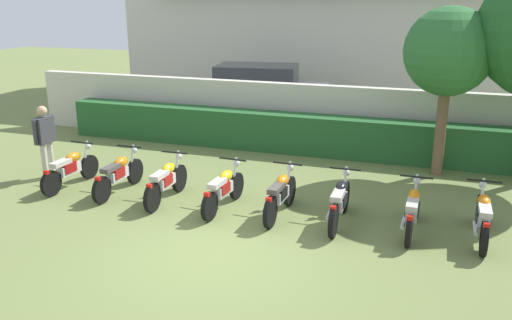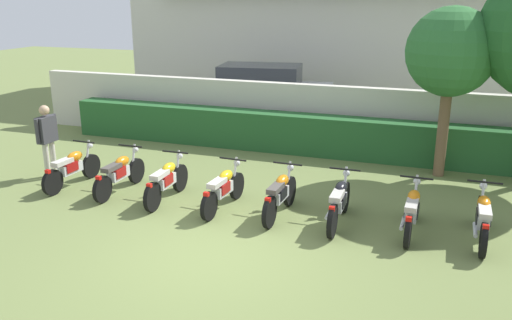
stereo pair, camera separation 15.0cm
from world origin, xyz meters
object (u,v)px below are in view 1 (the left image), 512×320
(motorcycle_in_row_0, at_px, (70,168))
(inspector_person, at_px, (45,136))
(motorcycle_in_row_2, at_px, (166,181))
(motorcycle_in_row_5, at_px, (340,201))
(motorcycle_in_row_4, at_px, (280,194))
(motorcycle_in_row_7, at_px, (483,216))
(motorcycle_in_row_1, at_px, (118,174))
(motorcycle_in_row_3, at_px, (223,189))
(tree_near_inspector, at_px, (449,53))
(motorcycle_in_row_6, at_px, (412,210))
(parked_car, at_px, (261,93))

(motorcycle_in_row_0, distance_m, inspector_person, 1.13)
(motorcycle_in_row_2, height_order, motorcycle_in_row_5, motorcycle_in_row_5)
(motorcycle_in_row_4, distance_m, motorcycle_in_row_7, 3.67)
(motorcycle_in_row_2, height_order, motorcycle_in_row_4, motorcycle_in_row_4)
(motorcycle_in_row_2, bearing_deg, motorcycle_in_row_1, 83.76)
(motorcycle_in_row_3, relative_size, motorcycle_in_row_5, 0.97)
(motorcycle_in_row_0, xyz_separation_m, motorcycle_in_row_7, (8.61, 0.03, 0.01))
(motorcycle_in_row_3, xyz_separation_m, motorcycle_in_row_4, (1.18, 0.04, 0.01))
(motorcycle_in_row_7, distance_m, inspector_person, 9.53)
(motorcycle_in_row_2, bearing_deg, tree_near_inspector, -56.68)
(motorcycle_in_row_1, distance_m, motorcycle_in_row_3, 2.52)
(tree_near_inspector, bearing_deg, motorcycle_in_row_6, -96.28)
(tree_near_inspector, distance_m, motorcycle_in_row_6, 4.41)
(motorcycle_in_row_5, bearing_deg, motorcycle_in_row_7, -87.56)
(motorcycle_in_row_5, bearing_deg, parked_car, 27.27)
(tree_near_inspector, bearing_deg, motorcycle_in_row_4, -128.28)
(motorcycle_in_row_0, relative_size, motorcycle_in_row_2, 0.99)
(motorcycle_in_row_3, distance_m, inspector_person, 4.72)
(motorcycle_in_row_4, distance_m, inspector_person, 5.88)
(motorcycle_in_row_6, bearing_deg, motorcycle_in_row_0, 90.99)
(motorcycle_in_row_0, relative_size, motorcycle_in_row_3, 1.00)
(parked_car, distance_m, motorcycle_in_row_4, 8.56)
(motorcycle_in_row_2, distance_m, motorcycle_in_row_4, 2.48)
(motorcycle_in_row_1, height_order, motorcycle_in_row_4, motorcycle_in_row_4)
(motorcycle_in_row_7, relative_size, inspector_person, 1.09)
(motorcycle_in_row_2, distance_m, inspector_person, 3.43)
(motorcycle_in_row_4, bearing_deg, parked_car, 22.68)
(motorcycle_in_row_3, relative_size, inspector_person, 1.05)
(motorcycle_in_row_7, bearing_deg, motorcycle_in_row_1, 90.26)
(motorcycle_in_row_1, bearing_deg, motorcycle_in_row_3, -92.78)
(motorcycle_in_row_4, bearing_deg, motorcycle_in_row_2, 92.34)
(motorcycle_in_row_5, bearing_deg, motorcycle_in_row_6, -88.48)
(motorcycle_in_row_1, relative_size, motorcycle_in_row_7, 0.99)
(inspector_person, bearing_deg, motorcycle_in_row_5, -3.67)
(tree_near_inspector, relative_size, motorcycle_in_row_7, 2.08)
(tree_near_inspector, height_order, motorcycle_in_row_4, tree_near_inspector)
(motorcycle_in_row_2, xyz_separation_m, motorcycle_in_row_5, (3.65, 0.00, 0.01))
(tree_near_inspector, xyz_separation_m, motorcycle_in_row_7, (0.79, -3.55, -2.47))
(motorcycle_in_row_7, bearing_deg, inspector_person, 88.20)
(motorcycle_in_row_5, bearing_deg, motorcycle_in_row_0, 88.82)
(tree_near_inspector, bearing_deg, motorcycle_in_row_7, -77.47)
(motorcycle_in_row_6, distance_m, inspector_person, 8.35)
(tree_near_inspector, distance_m, motorcycle_in_row_3, 6.02)
(motorcycle_in_row_0, distance_m, motorcycle_in_row_6, 7.43)
(motorcycle_in_row_0, xyz_separation_m, motorcycle_in_row_6, (7.43, -0.05, -0.00))
(motorcycle_in_row_2, xyz_separation_m, inspector_person, (-3.35, 0.45, 0.59))
(motorcycle_in_row_0, bearing_deg, motorcycle_in_row_4, -87.54)
(motorcycle_in_row_7, bearing_deg, motorcycle_in_row_6, 93.95)
(parked_car, bearing_deg, motorcycle_in_row_2, -94.42)
(motorcycle_in_row_3, distance_m, motorcycle_in_row_7, 4.86)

